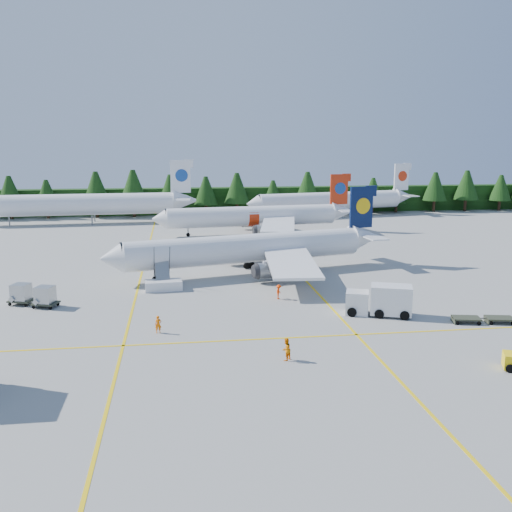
{
  "coord_description": "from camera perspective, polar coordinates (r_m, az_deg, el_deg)",
  "views": [
    {
      "loc": [
        -9.24,
        -51.85,
        16.59
      ],
      "look_at": [
        -0.3,
        12.61,
        3.5
      ],
      "focal_mm": 40.0,
      "sensor_mm": 36.0,
      "label": 1
    }
  ],
  "objects": [
    {
      "name": "airliner_red",
      "position": [
        103.79,
        -0.72,
        3.96
      ],
      "size": [
        36.53,
        29.92,
        10.63
      ],
      "rotation": [
        0.0,
        0.0,
        0.11
      ],
      "color": "white",
      "rests_on": "ground"
    },
    {
      "name": "airstairs",
      "position": [
        66.01,
        -9.26,
        -2.61
      ],
      "size": [
        4.31,
        5.85,
        3.73
      ],
      "rotation": [
        0.0,
        0.0,
        0.08
      ],
      "color": "white",
      "rests_on": "ground"
    },
    {
      "name": "taxi_stripe_cross",
      "position": [
        49.62,
        3.33,
        -8.17
      ],
      "size": [
        80.0,
        0.25,
        0.01
      ],
      "primitive_type": "cube",
      "color": "yellow",
      "rests_on": "ground"
    },
    {
      "name": "uld_pair",
      "position": [
        62.86,
        -21.4,
        -3.58
      ],
      "size": [
        5.49,
        3.87,
        1.82
      ],
      "rotation": [
        0.0,
        0.0,
        -0.31
      ],
      "color": "#343828",
      "rests_on": "ground"
    },
    {
      "name": "airliner_far_left",
      "position": [
        122.54,
        -17.63,
        4.95
      ],
      "size": [
        44.15,
        6.37,
        12.83
      ],
      "rotation": [
        0.0,
        0.0,
        0.05
      ],
      "color": "white",
      "rests_on": "ground"
    },
    {
      "name": "taxi_stripe_a",
      "position": [
        73.89,
        -11.39,
        -1.83
      ],
      "size": [
        0.25,
        120.0,
        0.01
      ],
      "primitive_type": "cube",
      "color": "yellow",
      "rests_on": "ground"
    },
    {
      "name": "taxi_stripe_b",
      "position": [
        75.29,
        3.98,
        -1.38
      ],
      "size": [
        0.25,
        120.0,
        0.01
      ],
      "primitive_type": "cube",
      "color": "yellow",
      "rests_on": "ground"
    },
    {
      "name": "airliner_far_right",
      "position": [
        128.56,
        6.97,
        5.5
      ],
      "size": [
        39.46,
        11.31,
        11.6
      ],
      "rotation": [
        0.0,
        0.0,
        0.2
      ],
      "color": "white",
      "rests_on": "ground"
    },
    {
      "name": "service_truck",
      "position": [
        56.68,
        12.2,
        -4.34
      ],
      "size": [
        6.62,
        4.23,
        3.0
      ],
      "rotation": [
        0.0,
        0.0,
        -0.35
      ],
      "color": "white",
      "rests_on": "ground"
    },
    {
      "name": "crew_b",
      "position": [
        44.51,
        3.03,
        -9.31
      ],
      "size": [
        1.08,
        1.07,
        1.76
      ],
      "primitive_type": "imported",
      "rotation": [
        0.0,
        0.0,
        3.9
      ],
      "color": "orange",
      "rests_on": "ground"
    },
    {
      "name": "crew_c",
      "position": [
        61.18,
        2.28,
        -3.6
      ],
      "size": [
        0.68,
        0.78,
        1.58
      ],
      "primitive_type": "imported",
      "rotation": [
        0.0,
        0.0,
        1.14
      ],
      "color": "#FF3C05",
      "rests_on": "ground"
    },
    {
      "name": "treeline_hedge",
      "position": [
        134.85,
        -3.95,
        5.56
      ],
      "size": [
        220.0,
        4.0,
        6.0
      ],
      "primitive_type": "cube",
      "color": "black",
      "rests_on": "ground"
    },
    {
      "name": "crew_a",
      "position": [
        51.25,
        -9.75,
        -6.76
      ],
      "size": [
        0.59,
        0.4,
        1.56
      ],
      "primitive_type": "imported",
      "rotation": [
        0.0,
        0.0,
        0.05
      ],
      "color": "#FF6D05",
      "rests_on": "ground"
    },
    {
      "name": "airliner_navy",
      "position": [
        72.15,
        -1.45,
        0.67
      ],
      "size": [
        35.96,
        29.23,
        10.64
      ],
      "rotation": [
        0.0,
        0.0,
        0.24
      ],
      "color": "white",
      "rests_on": "ground"
    },
    {
      "name": "ground",
      "position": [
        55.21,
        2.12,
        -6.12
      ],
      "size": [
        320.0,
        320.0,
        0.0
      ],
      "primitive_type": "plane",
      "color": "#9A9B95",
      "rests_on": "ground"
    }
  ]
}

